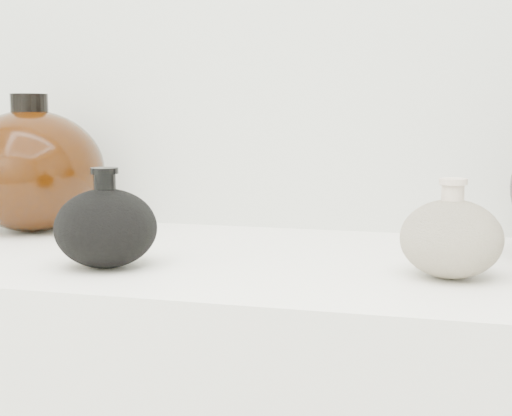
# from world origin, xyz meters

# --- Properties ---
(black_gourd_vase) EXTENTS (0.16, 0.16, 0.13)m
(black_gourd_vase) POSITION_xyz_m (-0.21, 0.83, 0.95)
(black_gourd_vase) COLOR black
(black_gourd_vase) RESTS_ON display_counter
(cream_gourd_vase) EXTENTS (0.14, 0.14, 0.12)m
(cream_gourd_vase) POSITION_xyz_m (0.22, 0.89, 0.95)
(cream_gourd_vase) COLOR beige
(cream_gourd_vase) RESTS_ON display_counter
(left_round_pot) EXTENTS (0.27, 0.27, 0.23)m
(left_round_pot) POSITION_xyz_m (-0.46, 1.06, 1.00)
(left_round_pot) COLOR black
(left_round_pot) RESTS_ON display_counter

